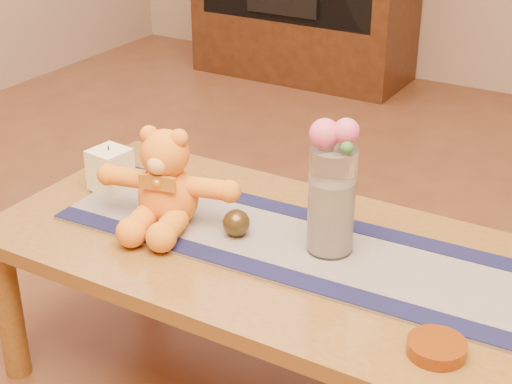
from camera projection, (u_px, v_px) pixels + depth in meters
The scene contains 18 objects.
coffee_table_top at pixel (274, 252), 1.90m from camera, with size 1.40×0.70×0.04m, color brown.
table_leg_fl at pixel (9, 310), 2.07m from camera, with size 0.07×0.07×0.41m, color brown.
table_leg_bl at pixel (144, 220), 2.51m from camera, with size 0.07×0.07×0.41m, color brown.
persian_runner at pixel (293, 244), 1.89m from camera, with size 1.20×0.35×0.01m, color #1E1A4A.
runner_border_near at pixel (265, 270), 1.77m from camera, with size 1.20×0.06×0.00m, color #121338.
runner_border_far at pixel (318, 217), 2.00m from camera, with size 1.20×0.06×0.00m, color #121338.
teddy_bear at pixel (167, 178), 1.93m from camera, with size 0.35×0.29×0.24m, color orange, non-canonical shape.
pillar_candle at pixel (110, 169), 2.13m from camera, with size 0.10×0.10×0.11m, color #FFF4BB.
candle_wick at pixel (108, 148), 2.10m from camera, with size 0.00×0.00×0.01m, color black.
glass_vase at pixel (332, 200), 1.80m from camera, with size 0.11×0.11×0.26m, color silver.
potpourri_fill at pixel (331, 215), 1.81m from camera, with size 0.09×0.09×0.18m, color beige.
rose_left at pixel (325, 134), 1.73m from camera, with size 0.07×0.07×0.07m, color #E14F79.
rose_right at pixel (346, 131), 1.71m from camera, with size 0.06×0.06×0.06m, color #E14F79.
blue_flower_back at pixel (345, 133), 1.75m from camera, with size 0.04×0.04×0.04m, color #4C4FA5.
blue_flower_side at pixel (326, 135), 1.76m from camera, with size 0.04×0.04×0.04m, color #4C4FA5.
leaf_sprig at pixel (347, 148), 1.70m from camera, with size 0.03×0.03×0.03m, color #33662D.
bronze_ball at pixel (236, 223), 1.90m from camera, with size 0.07×0.07×0.07m, color #463417.
amber_dish at pixel (436, 348), 1.51m from camera, with size 0.12×0.12×0.03m, color #BF5914.
Camera 1 is at (0.79, -1.43, 1.40)m, focal length 54.71 mm.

